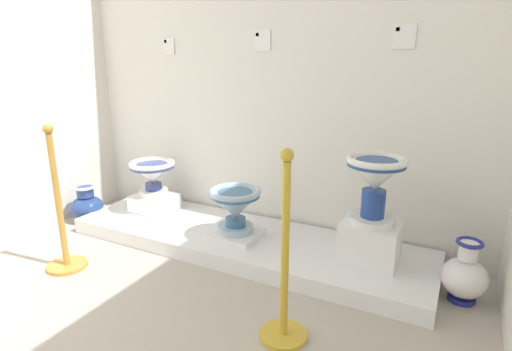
{
  "coord_description": "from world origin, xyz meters",
  "views": [
    {
      "loc": [
        3.02,
        0.08,
        1.37
      ],
      "look_at": [
        1.76,
        2.5,
        0.57
      ],
      "focal_mm": 28.75,
      "sensor_mm": 36.0,
      "label": 1
    }
  ],
  "objects_px": {
    "stanchion_post_near_right": "(284,284)",
    "antique_toilet_squat_floral": "(375,178)",
    "info_placard_second": "(262,41)",
    "antique_toilet_pale_glazed": "(153,173)",
    "plinth_block_pale_glazed": "(155,203)",
    "decorative_vase_corner": "(465,276)",
    "info_placard_third": "(404,36)",
    "info_placard_first": "(169,46)",
    "decorative_vase_companion": "(87,205)",
    "plinth_block_leftmost": "(236,234)",
    "stanchion_post_near_left": "(62,228)",
    "plinth_block_squat_floral": "(370,243)",
    "antique_toilet_leftmost": "(235,204)"
  },
  "relations": [
    {
      "from": "plinth_block_pale_glazed",
      "to": "info_placard_third",
      "type": "relative_size",
      "value": 2.25
    },
    {
      "from": "antique_toilet_squat_floral",
      "to": "decorative_vase_corner",
      "type": "xyz_separation_m",
      "value": [
        0.55,
        -0.01,
        -0.5
      ]
    },
    {
      "from": "antique_toilet_leftmost",
      "to": "stanchion_post_near_left",
      "type": "relative_size",
      "value": 0.38
    },
    {
      "from": "antique_toilet_leftmost",
      "to": "antique_toilet_squat_floral",
      "type": "distance_m",
      "value": 0.98
    },
    {
      "from": "plinth_block_pale_glazed",
      "to": "stanchion_post_near_left",
      "type": "relative_size",
      "value": 0.34
    },
    {
      "from": "plinth_block_leftmost",
      "to": "decorative_vase_companion",
      "type": "bearing_deg",
      "value": -176.97
    },
    {
      "from": "antique_toilet_pale_glazed",
      "to": "decorative_vase_companion",
      "type": "distance_m",
      "value": 0.67
    },
    {
      "from": "antique_toilet_pale_glazed",
      "to": "stanchion_post_near_right",
      "type": "height_order",
      "value": "stanchion_post_near_right"
    },
    {
      "from": "plinth_block_leftmost",
      "to": "info_placard_first",
      "type": "bearing_deg",
      "value": 152.16
    },
    {
      "from": "plinth_block_squat_floral",
      "to": "stanchion_post_near_left",
      "type": "xyz_separation_m",
      "value": [
        -1.83,
        -0.8,
        0.04
      ]
    },
    {
      "from": "info_placard_second",
      "to": "antique_toilet_squat_floral",
      "type": "bearing_deg",
      "value": -22.3
    },
    {
      "from": "plinth_block_pale_glazed",
      "to": "decorative_vase_corner",
      "type": "bearing_deg",
      "value": -2.18
    },
    {
      "from": "plinth_block_pale_glazed",
      "to": "stanchion_post_near_left",
      "type": "distance_m",
      "value": 0.89
    },
    {
      "from": "stanchion_post_near_right",
      "to": "stanchion_post_near_left",
      "type": "bearing_deg",
      "value": -179.5
    },
    {
      "from": "antique_toilet_leftmost",
      "to": "decorative_vase_corner",
      "type": "xyz_separation_m",
      "value": [
        1.48,
        0.07,
        -0.21
      ]
    },
    {
      "from": "antique_toilet_pale_glazed",
      "to": "plinth_block_leftmost",
      "type": "distance_m",
      "value": 0.95
    },
    {
      "from": "info_placard_third",
      "to": "decorative_vase_companion",
      "type": "xyz_separation_m",
      "value": [
        -2.4,
        -0.55,
        -1.34
      ]
    },
    {
      "from": "stanchion_post_near_right",
      "to": "antique_toilet_squat_floral",
      "type": "bearing_deg",
      "value": 72.88
    },
    {
      "from": "antique_toilet_pale_glazed",
      "to": "info_placard_second",
      "type": "bearing_deg",
      "value": 20.07
    },
    {
      "from": "info_placard_first",
      "to": "antique_toilet_squat_floral",
      "type": "bearing_deg",
      "value": -12.18
    },
    {
      "from": "plinth_block_squat_floral",
      "to": "plinth_block_leftmost",
      "type": "bearing_deg",
      "value": -175.33
    },
    {
      "from": "info_placard_third",
      "to": "info_placard_first",
      "type": "bearing_deg",
      "value": -180.0
    },
    {
      "from": "plinth_block_pale_glazed",
      "to": "antique_toilet_leftmost",
      "type": "xyz_separation_m",
      "value": [
        0.88,
        -0.16,
        0.19
      ]
    },
    {
      "from": "plinth_block_leftmost",
      "to": "plinth_block_squat_floral",
      "type": "distance_m",
      "value": 0.94
    },
    {
      "from": "info_placard_first",
      "to": "info_placard_second",
      "type": "distance_m",
      "value": 0.86
    },
    {
      "from": "antique_toilet_pale_glazed",
      "to": "info_placard_first",
      "type": "relative_size",
      "value": 2.73
    },
    {
      "from": "antique_toilet_squat_floral",
      "to": "stanchion_post_near_right",
      "type": "height_order",
      "value": "stanchion_post_near_right"
    },
    {
      "from": "antique_toilet_pale_glazed",
      "to": "decorative_vase_corner",
      "type": "xyz_separation_m",
      "value": [
        2.36,
        -0.09,
        -0.28
      ]
    },
    {
      "from": "plinth_block_leftmost",
      "to": "info_placard_first",
      "type": "xyz_separation_m",
      "value": [
        -0.89,
        0.47,
        1.31
      ]
    },
    {
      "from": "antique_toilet_squat_floral",
      "to": "stanchion_post_near_left",
      "type": "bearing_deg",
      "value": -156.33
    },
    {
      "from": "antique_toilet_pale_glazed",
      "to": "info_placard_second",
      "type": "relative_size",
      "value": 2.57
    },
    {
      "from": "stanchion_post_near_left",
      "to": "stanchion_post_near_right",
      "type": "bearing_deg",
      "value": 0.5
    },
    {
      "from": "plinth_block_pale_glazed",
      "to": "plinth_block_squat_floral",
      "type": "height_order",
      "value": "plinth_block_squat_floral"
    },
    {
      "from": "antique_toilet_pale_glazed",
      "to": "stanchion_post_near_right",
      "type": "bearing_deg",
      "value": -28.9
    },
    {
      "from": "decorative_vase_corner",
      "to": "antique_toilet_squat_floral",
      "type": "bearing_deg",
      "value": 179.01
    },
    {
      "from": "plinth_block_pale_glazed",
      "to": "decorative_vase_corner",
      "type": "height_order",
      "value": "decorative_vase_corner"
    },
    {
      "from": "stanchion_post_near_right",
      "to": "plinth_block_leftmost",
      "type": "bearing_deg",
      "value": 134.12
    },
    {
      "from": "plinth_block_pale_glazed",
      "to": "antique_toilet_squat_floral",
      "type": "xyz_separation_m",
      "value": [
        1.81,
        -0.08,
        0.48
      ]
    },
    {
      "from": "decorative_vase_companion",
      "to": "decorative_vase_corner",
      "type": "height_order",
      "value": "decorative_vase_corner"
    },
    {
      "from": "decorative_vase_companion",
      "to": "stanchion_post_near_right",
      "type": "relative_size",
      "value": 0.32
    },
    {
      "from": "plinth_block_leftmost",
      "to": "info_placard_second",
      "type": "height_order",
      "value": "info_placard_second"
    },
    {
      "from": "plinth_block_squat_floral",
      "to": "antique_toilet_squat_floral",
      "type": "distance_m",
      "value": 0.42
    },
    {
      "from": "antique_toilet_pale_glazed",
      "to": "antique_toilet_leftmost",
      "type": "relative_size",
      "value": 1.03
    },
    {
      "from": "plinth_block_pale_glazed",
      "to": "info_placard_third",
      "type": "height_order",
      "value": "info_placard_third"
    },
    {
      "from": "info_placard_third",
      "to": "decorative_vase_corner",
      "type": "bearing_deg",
      "value": -37.96
    },
    {
      "from": "antique_toilet_pale_glazed",
      "to": "antique_toilet_squat_floral",
      "type": "distance_m",
      "value": 1.83
    },
    {
      "from": "info_placard_first",
      "to": "decorative_vase_companion",
      "type": "height_order",
      "value": "info_placard_first"
    },
    {
      "from": "plinth_block_pale_glazed",
      "to": "info_placard_second",
      "type": "relative_size",
      "value": 2.29
    },
    {
      "from": "plinth_block_squat_floral",
      "to": "decorative_vase_corner",
      "type": "relative_size",
      "value": 0.93
    },
    {
      "from": "antique_toilet_pale_glazed",
      "to": "stanchion_post_near_left",
      "type": "relative_size",
      "value": 0.38
    }
  ]
}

